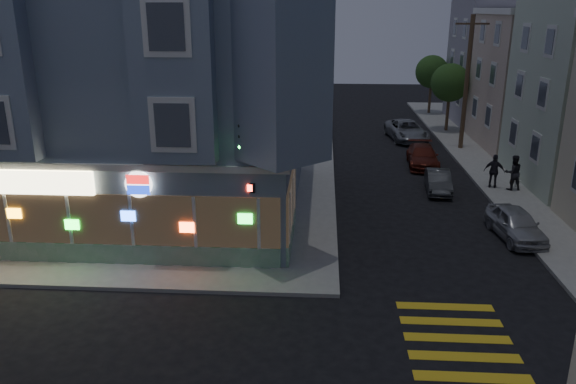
# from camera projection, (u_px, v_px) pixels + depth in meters

# --- Properties ---
(ground) EXTENTS (120.00, 120.00, 0.00)m
(ground) POSITION_uv_depth(u_px,v_px,m) (246.00, 327.00, 17.64)
(ground) COLOR black
(ground) RESTS_ON ground
(sidewalk_nw) EXTENTS (33.00, 42.00, 0.15)m
(sidewalk_nw) POSITION_uv_depth(u_px,v_px,m) (103.00, 147.00, 40.25)
(sidewalk_nw) COLOR gray
(sidewalk_nw) RESTS_ON ground
(corner_building) EXTENTS (14.60, 14.60, 11.40)m
(corner_building) POSITION_uv_depth(u_px,v_px,m) (149.00, 90.00, 26.61)
(corner_building) COLOR slate
(corner_building) RESTS_ON sidewalk_nw
(row_house_c) EXTENTS (12.00, 8.60, 9.00)m
(row_house_c) POSITION_uv_depth(u_px,v_px,m) (574.00, 82.00, 38.70)
(row_house_c) COLOR #B6A38C
(row_house_c) RESTS_ON sidewalk_ne
(row_house_d) EXTENTS (12.00, 8.60, 10.50)m
(row_house_d) POSITION_uv_depth(u_px,v_px,m) (530.00, 60.00, 47.00)
(row_house_d) COLOR gray
(row_house_d) RESTS_ON sidewalk_ne
(utility_pole) EXTENTS (2.20, 0.30, 9.00)m
(utility_pole) POSITION_uv_depth(u_px,v_px,m) (467.00, 81.00, 38.17)
(utility_pole) COLOR #4C3826
(utility_pole) RESTS_ON sidewalk_ne
(street_tree_near) EXTENTS (3.00, 3.00, 5.30)m
(street_tree_near) POSITION_uv_depth(u_px,v_px,m) (450.00, 83.00, 44.11)
(street_tree_near) COLOR #4C3826
(street_tree_near) RESTS_ON sidewalk_ne
(street_tree_far) EXTENTS (3.00, 3.00, 5.30)m
(street_tree_far) POSITION_uv_depth(u_px,v_px,m) (432.00, 72.00, 51.70)
(street_tree_far) COLOR #4C3826
(street_tree_far) RESTS_ON sidewalk_ne
(pedestrian_a) EXTENTS (1.02, 0.84, 1.91)m
(pedestrian_a) POSITION_uv_depth(u_px,v_px,m) (513.00, 173.00, 30.19)
(pedestrian_a) COLOR black
(pedestrian_a) RESTS_ON sidewalk_ne
(pedestrian_b) EXTENTS (1.18, 0.80, 1.85)m
(pedestrian_b) POSITION_uv_depth(u_px,v_px,m) (494.00, 171.00, 30.56)
(pedestrian_b) COLOR #26242D
(pedestrian_b) RESTS_ON sidewalk_ne
(parked_car_a) EXTENTS (1.93, 4.04, 1.33)m
(parked_car_a) POSITION_uv_depth(u_px,v_px,m) (516.00, 224.00, 24.21)
(parked_car_a) COLOR #ABADB3
(parked_car_a) RESTS_ON ground
(parked_car_b) EXTENTS (1.53, 3.62, 1.16)m
(parked_car_b) POSITION_uv_depth(u_px,v_px,m) (438.00, 181.00, 30.43)
(parked_car_b) COLOR #3C3E41
(parked_car_b) RESTS_ON ground
(parked_car_c) EXTENTS (2.10, 4.57, 1.29)m
(parked_car_c) POSITION_uv_depth(u_px,v_px,m) (423.00, 156.00, 35.34)
(parked_car_c) COLOR maroon
(parked_car_c) RESTS_ON ground
(parked_car_d) EXTENTS (3.09, 5.56, 1.47)m
(parked_car_d) POSITION_uv_depth(u_px,v_px,m) (407.00, 130.00, 42.40)
(parked_car_d) COLOR gray
(parked_car_d) RESTS_ON ground
(traffic_signal) EXTENTS (0.72, 0.64, 5.73)m
(traffic_signal) POSITION_uv_depth(u_px,v_px,m) (244.00, 168.00, 20.36)
(traffic_signal) COLOR black
(traffic_signal) RESTS_ON sidewalk_nw
(fire_hydrant) EXTENTS (0.41, 0.24, 0.71)m
(fire_hydrant) POSITION_uv_depth(u_px,v_px,m) (517.00, 180.00, 30.81)
(fire_hydrant) COLOR silver
(fire_hydrant) RESTS_ON sidewalk_ne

